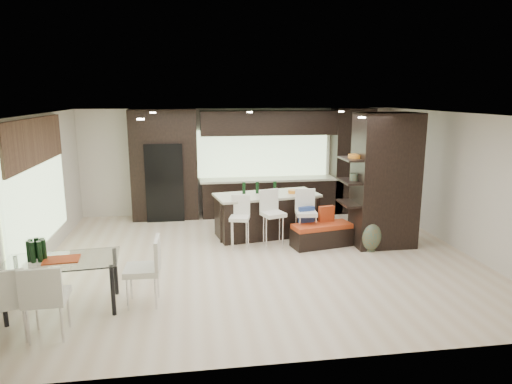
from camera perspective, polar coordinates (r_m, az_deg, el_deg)
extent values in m
plane|color=beige|center=(8.79, 0.58, -8.17)|extent=(8.00, 8.00, 0.00)
cube|color=beige|center=(11.84, -2.05, 3.87)|extent=(8.00, 0.02, 2.70)
cube|color=beige|center=(8.75, -26.25, -0.34)|extent=(0.02, 7.00, 2.70)
cube|color=beige|center=(9.86, 24.23, 1.12)|extent=(0.02, 7.00, 2.70)
cube|color=white|center=(8.25, 0.62, 9.70)|extent=(8.00, 7.00, 0.02)
cube|color=#B2D199|center=(8.92, -25.63, -0.06)|extent=(0.04, 3.20, 1.90)
cube|color=#B2D199|center=(11.85, 0.86, 4.86)|extent=(3.40, 0.04, 1.20)
cube|color=brown|center=(8.79, -25.97, 5.69)|extent=(0.08, 3.00, 0.80)
cube|color=white|center=(8.50, 0.35, 9.64)|extent=(4.00, 3.00, 0.02)
cube|color=black|center=(11.58, 0.60, 3.69)|extent=(6.80, 0.68, 2.70)
cube|color=black|center=(11.47, -11.30, 1.35)|extent=(0.90, 0.68, 1.90)
cube|color=black|center=(9.54, 15.83, 1.40)|extent=(1.20, 0.80, 2.70)
cube|color=black|center=(10.01, 1.34, -2.85)|extent=(2.36, 1.33, 0.93)
cube|color=white|center=(9.20, -2.06, -4.43)|extent=(0.46, 0.46, 0.86)
cube|color=white|center=(9.26, 2.16, -4.05)|extent=(0.52, 0.52, 0.94)
cube|color=white|center=(9.41, 6.25, -3.89)|extent=(0.45, 0.45, 0.93)
cube|color=black|center=(9.44, 8.20, -5.34)|extent=(1.30, 0.71, 0.47)
cube|color=white|center=(7.22, -22.88, -10.64)|extent=(1.62, 1.01, 0.74)
cube|color=white|center=(6.51, -24.62, -12.45)|extent=(0.52, 0.52, 0.93)
cube|color=white|center=(6.67, -28.69, -12.32)|extent=(0.61, 0.61, 0.92)
cube|color=white|center=(6.99, -14.01, -9.95)|extent=(0.51, 0.51, 0.93)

